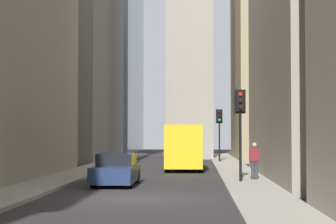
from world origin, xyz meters
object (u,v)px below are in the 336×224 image
at_px(delivery_truck, 185,147).
at_px(traffic_light_far_junction, 219,123).
at_px(traffic_light_midblock, 240,114).
at_px(pedestrian, 254,159).
at_px(sedan_navy, 116,170).

height_order(delivery_truck, traffic_light_far_junction, traffic_light_far_junction).
relative_size(traffic_light_midblock, traffic_light_far_junction, 1.02).
xyz_separation_m(delivery_truck, pedestrian, (-9.26, -3.52, -0.37)).
xyz_separation_m(traffic_light_far_junction, pedestrian, (-18.47, -0.98, -2.07)).
bearing_deg(traffic_light_midblock, pedestrian, -33.24).
relative_size(delivery_truck, pedestrian, 3.71).
bearing_deg(traffic_light_midblock, traffic_light_far_junction, 0.69).
bearing_deg(pedestrian, delivery_truck, 20.79).
height_order(delivery_truck, sedan_navy, delivery_truck).
bearing_deg(sedan_navy, delivery_truck, -14.14).
distance_m(sedan_navy, traffic_light_midblock, 6.17).
height_order(sedan_navy, pedestrian, pedestrian).
relative_size(traffic_light_far_junction, pedestrian, 2.36).
distance_m(sedan_navy, traffic_light_far_junction, 21.16).
bearing_deg(sedan_navy, traffic_light_midblock, -82.59).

